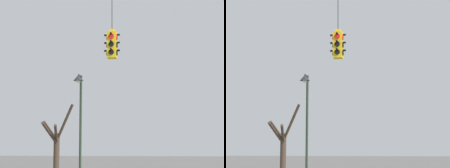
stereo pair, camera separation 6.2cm
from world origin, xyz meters
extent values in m
cube|color=yellow|center=(0.73, 0.35, 5.59)|extent=(0.34, 0.34, 0.99)
cube|color=yellow|center=(0.73, 0.35, 6.13)|extent=(0.19, 0.19, 0.10)
cylinder|color=red|center=(0.73, 0.16, 5.89)|extent=(0.20, 0.03, 0.20)
cylinder|color=black|center=(0.73, 0.12, 5.98)|extent=(0.07, 0.12, 0.07)
cylinder|color=black|center=(0.73, 0.16, 5.59)|extent=(0.20, 0.03, 0.20)
cylinder|color=black|center=(0.73, 0.12, 5.68)|extent=(0.07, 0.12, 0.07)
cylinder|color=black|center=(0.73, 0.16, 5.29)|extent=(0.20, 0.03, 0.20)
cylinder|color=black|center=(0.73, 0.12, 5.38)|extent=(0.07, 0.12, 0.07)
cylinder|color=red|center=(0.73, 0.53, 5.89)|extent=(0.20, 0.03, 0.20)
cylinder|color=black|center=(0.73, 0.58, 5.98)|extent=(0.07, 0.12, 0.07)
cylinder|color=black|center=(0.73, 0.53, 5.59)|extent=(0.20, 0.03, 0.20)
cylinder|color=black|center=(0.73, 0.58, 5.68)|extent=(0.07, 0.12, 0.07)
cylinder|color=black|center=(0.73, 0.53, 5.29)|extent=(0.20, 0.03, 0.20)
cylinder|color=black|center=(0.73, 0.58, 5.38)|extent=(0.07, 0.12, 0.07)
cylinder|color=red|center=(0.55, 0.35, 5.89)|extent=(0.03, 0.20, 0.20)
cylinder|color=black|center=(0.50, 0.35, 5.98)|extent=(0.12, 0.07, 0.07)
cylinder|color=black|center=(0.55, 0.35, 5.59)|extent=(0.03, 0.20, 0.20)
cylinder|color=black|center=(0.50, 0.35, 5.68)|extent=(0.12, 0.07, 0.07)
cylinder|color=black|center=(0.55, 0.35, 5.29)|extent=(0.03, 0.20, 0.20)
cylinder|color=black|center=(0.50, 0.35, 5.38)|extent=(0.12, 0.07, 0.07)
cylinder|color=red|center=(0.92, 0.35, 5.89)|extent=(0.03, 0.20, 0.20)
cylinder|color=black|center=(0.96, 0.35, 5.98)|extent=(0.12, 0.07, 0.07)
cylinder|color=black|center=(0.92, 0.35, 5.59)|extent=(0.03, 0.20, 0.20)
cylinder|color=black|center=(0.96, 0.35, 5.68)|extent=(0.12, 0.07, 0.07)
cylinder|color=black|center=(0.92, 0.35, 5.29)|extent=(0.03, 0.20, 0.20)
cylinder|color=black|center=(0.96, 0.35, 5.38)|extent=(0.12, 0.07, 0.07)
cylinder|color=#233323|center=(-1.76, 5.83, 2.72)|extent=(0.12, 0.12, 5.44)
cylinder|color=#233323|center=(-1.76, 5.56, 5.39)|extent=(0.07, 0.54, 0.07)
cone|color=#232328|center=(-1.76, 5.29, 5.24)|extent=(0.49, 0.49, 0.29)
sphere|color=silver|center=(-1.76, 5.29, 5.10)|extent=(0.22, 0.22, 0.22)
cylinder|color=#423326|center=(-4.00, 9.32, 1.34)|extent=(0.34, 0.34, 2.69)
cylinder|color=#423326|center=(-3.47, 9.04, 3.29)|extent=(1.25, 0.77, 2.11)
cylinder|color=#423326|center=(-4.17, 8.62, 2.80)|extent=(0.50, 1.52, 1.09)
cylinder|color=#423326|center=(-3.81, 8.51, 2.63)|extent=(0.55, 1.73, 1.05)
cylinder|color=#423326|center=(-4.09, 8.26, 2.65)|extent=(0.34, 2.20, 1.21)
camera|label=1|loc=(3.32, -15.14, 1.79)|focal=70.00mm
camera|label=2|loc=(3.38, -15.13, 1.79)|focal=70.00mm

